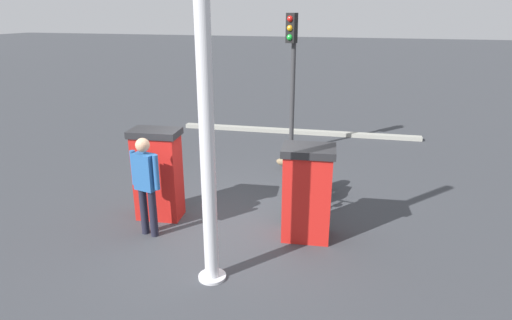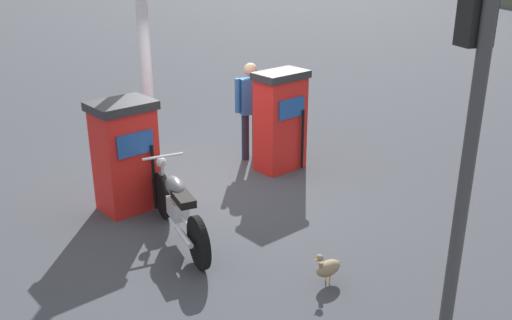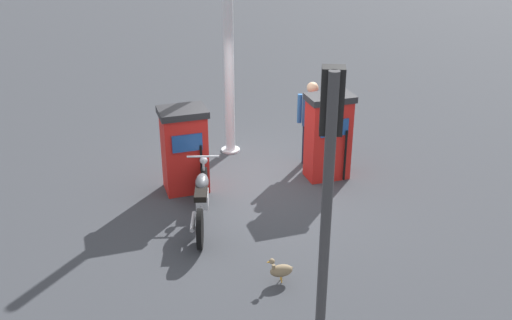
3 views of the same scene
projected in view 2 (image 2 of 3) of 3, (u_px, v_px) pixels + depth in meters
ground_plane at (214, 188)px, 9.06m from camera, size 120.00×120.00×0.00m
fuel_pump_near at (126, 155)px, 8.14m from camera, size 0.74×0.92×1.60m
fuel_pump_far at (280, 121)px, 9.56m from camera, size 0.64×0.93×1.68m
motorcycle_near_pump at (178, 207)px, 7.39m from camera, size 2.13×0.67×0.97m
attendant_person at (251, 105)px, 9.95m from camera, size 0.27×0.58×1.72m
wandering_duck at (328, 268)px, 6.52m from camera, size 0.19×0.41×0.41m
roadside_traffic_light at (471, 99)px, 4.67m from camera, size 0.40×0.29×3.61m
canopy_support_pole at (144, 38)px, 9.44m from camera, size 0.40×0.40×4.46m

